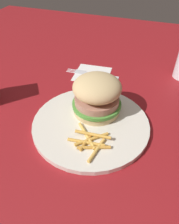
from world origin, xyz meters
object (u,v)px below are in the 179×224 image
Objects in this scene: napkin at (92,74)px; fork at (92,73)px; plate at (90,123)px; fries_pile at (90,141)px; sandwich at (96,95)px.

napkin is 0.00m from fork.
plate is 0.24m from fork.
fries_pile is at bearing 108.42° from fork.
fries_pile reaches higher than fork.
sandwich is at bearing 111.69° from fork.
napkin is at bearing -72.74° from plate.
napkin is (0.07, -0.23, -0.01)m from plate.
napkin is 0.63× the size of fork.
plate is at bearing 107.63° from fork.
plate is 0.07m from sandwich.
sandwich is 0.69× the size of fork.
napkin is (0.07, -0.18, -0.06)m from sandwich.
napkin is at bearing -177.45° from fork.
sandwich is 0.12m from fries_pile.
fork is (0.10, -0.29, -0.01)m from fries_pile.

